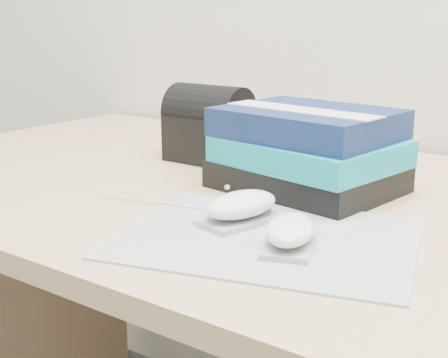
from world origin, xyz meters
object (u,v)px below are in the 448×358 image
Objects in this scene: desk at (315,320)px; mouse_front at (290,232)px; book_stack at (308,150)px; mouse_rear at (241,207)px; pouch at (209,124)px.

mouse_front is (0.10, -0.27, 0.26)m from desk.
book_stack is at bearing 113.90° from mouse_front.
book_stack is (-0.01, 0.20, 0.04)m from mouse_rear.
book_stack reaches higher than desk.
mouse_rear is 0.42× the size of book_stack.
desk is at bearing -9.01° from pouch.
pouch reaches higher than mouse_front.
desk is at bearing 71.81° from book_stack.
mouse_rear is 0.37m from pouch.
mouse_front is 0.46m from pouch.
book_stack is (-0.10, 0.24, 0.04)m from mouse_front.
mouse_rear is at bearing -87.37° from book_stack.
mouse_front is 0.40× the size of book_stack.
mouse_rear is 0.84× the size of pouch.
mouse_front is at bearing -41.45° from pouch.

